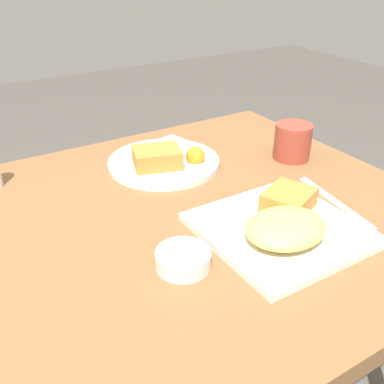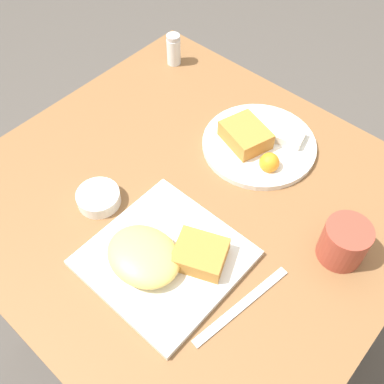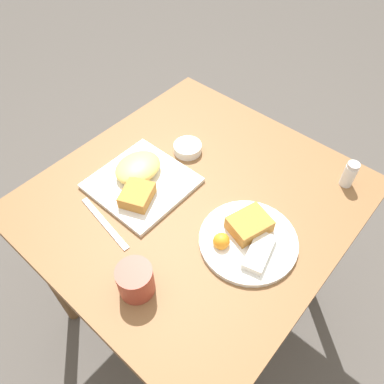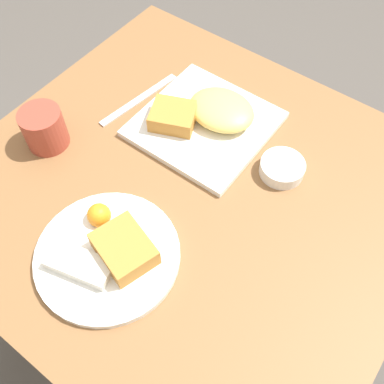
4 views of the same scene
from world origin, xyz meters
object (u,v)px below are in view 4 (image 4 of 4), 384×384
(plate_oval_far, at_px, (109,252))
(butter_knife, at_px, (139,99))
(plate_square_near, at_px, (207,118))
(coffee_mug, at_px, (44,128))
(sauce_ramekin, at_px, (282,168))

(plate_oval_far, distance_m, butter_knife, 0.39)
(plate_square_near, bearing_deg, coffee_mug, 44.95)
(plate_square_near, xyz_separation_m, butter_knife, (0.17, 0.03, -0.02))
(sauce_ramekin, height_order, coffee_mug, coffee_mug)
(plate_square_near, xyz_separation_m, coffee_mug, (0.24, 0.24, 0.02))
(plate_oval_far, distance_m, sauce_ramekin, 0.37)
(plate_oval_far, bearing_deg, coffee_mug, -23.14)
(sauce_ramekin, distance_m, butter_knife, 0.36)
(plate_square_near, height_order, plate_oval_far, plate_square_near)
(plate_square_near, relative_size, butter_knife, 1.21)
(plate_square_near, relative_size, sauce_ramekin, 2.97)
(plate_square_near, bearing_deg, butter_knife, 10.62)
(coffee_mug, bearing_deg, plate_square_near, -135.05)
(plate_oval_far, bearing_deg, sauce_ramekin, -113.79)
(sauce_ramekin, relative_size, butter_knife, 0.41)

